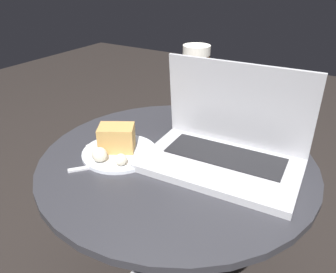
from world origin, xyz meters
TOP-DOWN VIEW (x-y plane):
  - table at (0.00, 0.00)m, footprint 0.70×0.70m
  - napkin at (-0.16, -0.04)m, footprint 0.17×0.13m
  - laptop at (0.11, 0.04)m, footprint 0.38×0.25m
  - beer_glass at (-0.04, 0.18)m, footprint 0.08×0.08m
  - snack_plate at (-0.14, -0.07)m, footprint 0.20×0.20m
  - fork at (-0.12, -0.11)m, footprint 0.14×0.16m

SIDE VIEW (x-z plane):
  - table at x=0.00m, z-range 0.13..0.69m
  - napkin at x=-0.16m, z-range 0.56..0.56m
  - fork at x=-0.12m, z-range 0.56..0.56m
  - snack_plate at x=-0.14m, z-range 0.55..0.62m
  - laptop at x=0.11m, z-range 0.49..0.73m
  - beer_glass at x=-0.04m, z-range 0.56..0.81m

